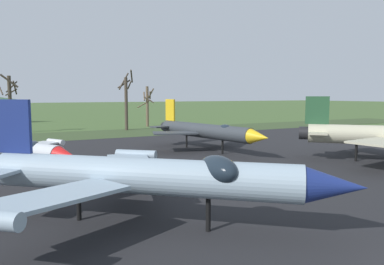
{
  "coord_description": "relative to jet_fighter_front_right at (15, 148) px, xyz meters",
  "views": [
    {
      "loc": [
        -11.74,
        -5.87,
        5.86
      ],
      "look_at": [
        2.79,
        21.25,
        2.7
      ],
      "focal_mm": 34.17,
      "sensor_mm": 36.0,
      "label": 1
    }
  ],
  "objects": [
    {
      "name": "jet_fighter_rear_left",
      "position": [
        17.98,
        2.22,
        0.33
      ],
      "size": [
        10.77,
        15.69,
        5.38
      ],
      "color": "#33383D",
      "rests_on": "ground"
    },
    {
      "name": "jet_fighter_front_right",
      "position": [
        0.0,
        0.0,
        0.0
      ],
      "size": [
        9.71,
        12.51,
        4.19
      ],
      "color": "silver",
      "rests_on": "ground"
    },
    {
      "name": "bare_tree_center",
      "position": [
        17.98,
        28.45,
        3.26
      ],
      "size": [
        2.51,
        2.6,
        9.99
      ],
      "color": "#42382D",
      "rests_on": "ground"
    },
    {
      "name": "info_placard_front_right",
      "position": [
        3.06,
        -7.14,
        -1.33
      ],
      "size": [
        0.54,
        0.19,
        0.84
      ],
      "color": "black",
      "rests_on": "ground"
    },
    {
      "name": "bare_tree_left_of_center",
      "position": [
        0.78,
        32.11,
        3.13
      ],
      "size": [
        2.71,
        2.66,
        9.01
      ],
      "color": "#42382D",
      "rests_on": "ground"
    },
    {
      "name": "grass_verge_strip",
      "position": [
        10.63,
        24.04,
        -1.83
      ],
      "size": [
        141.78,
        12.0,
        0.06
      ],
      "primitive_type": "cube",
      "color": "#354726",
      "rests_on": "ground"
    },
    {
      "name": "asphalt_apron",
      "position": [
        10.63,
        -8.5,
        -1.83
      ],
      "size": [
        81.78,
        53.09,
        0.05
      ],
      "primitive_type": "cube",
      "color": "black",
      "rests_on": "ground"
    },
    {
      "name": "jet_fighter_rear_right",
      "position": [
        4.67,
        -15.53,
        0.49
      ],
      "size": [
        14.62,
        14.07,
        5.66
      ],
      "color": "#8EA3B2",
      "rests_on": "ground"
    },
    {
      "name": "bare_tree_right_of_center",
      "position": [
        23.82,
        33.89,
        2.29
      ],
      "size": [
        2.86,
        2.65,
        7.48
      ],
      "color": "brown",
      "rests_on": "ground"
    }
  ]
}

